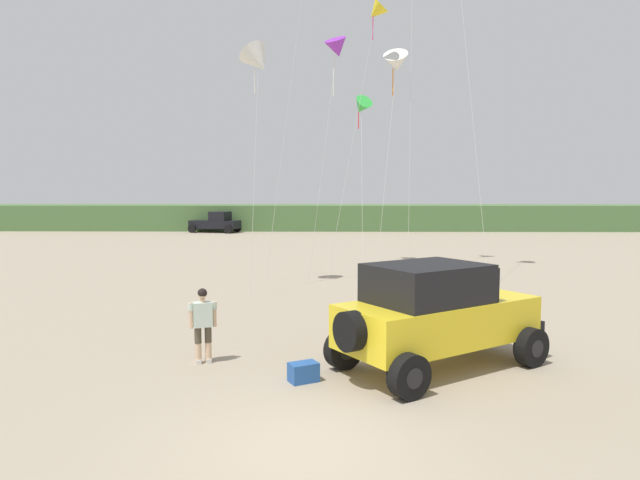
{
  "coord_description": "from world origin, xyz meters",
  "views": [
    {
      "loc": [
        0.39,
        -7.84,
        3.73
      ],
      "look_at": [
        0.17,
        4.85,
        2.65
      ],
      "focal_mm": 30.92,
      "sensor_mm": 36.0,
      "label": 1
    }
  ],
  "objects_px": {
    "jeep": "(436,313)",
    "person_watching": "(203,321)",
    "cooler_box": "(303,372)",
    "kite_blue_swept": "(376,12)",
    "kite_white_parafoil": "(361,107)",
    "kite_pink_ribbon": "(337,48)",
    "kite_purple_stunt": "(258,61)",
    "kite_black_sled": "(396,63)",
    "distant_pickup": "(216,223)"
  },
  "relations": [
    {
      "from": "jeep",
      "to": "distant_pickup",
      "type": "bearing_deg",
      "value": 107.88
    },
    {
      "from": "person_watching",
      "to": "kite_blue_swept",
      "type": "relative_size",
      "value": 0.14
    },
    {
      "from": "person_watching",
      "to": "kite_purple_stunt",
      "type": "xyz_separation_m",
      "value": [
        0.04,
        9.69,
        7.83
      ]
    },
    {
      "from": "jeep",
      "to": "distant_pickup",
      "type": "height_order",
      "value": "jeep"
    },
    {
      "from": "jeep",
      "to": "kite_purple_stunt",
      "type": "distance_m",
      "value": 13.45
    },
    {
      "from": "person_watching",
      "to": "kite_white_parafoil",
      "type": "distance_m",
      "value": 19.36
    },
    {
      "from": "person_watching",
      "to": "kite_white_parafoil",
      "type": "bearing_deg",
      "value": 75.76
    },
    {
      "from": "kite_purple_stunt",
      "to": "person_watching",
      "type": "bearing_deg",
      "value": -90.23
    },
    {
      "from": "distant_pickup",
      "to": "kite_black_sled",
      "type": "xyz_separation_m",
      "value": [
        13.82,
        -26.05,
        8.75
      ]
    },
    {
      "from": "jeep",
      "to": "person_watching",
      "type": "relative_size",
      "value": 2.96
    },
    {
      "from": "distant_pickup",
      "to": "kite_white_parafoil",
      "type": "xyz_separation_m",
      "value": [
        12.41,
        -22.78,
        7.27
      ]
    },
    {
      "from": "person_watching",
      "to": "kite_purple_stunt",
      "type": "height_order",
      "value": "kite_purple_stunt"
    },
    {
      "from": "jeep",
      "to": "kite_black_sled",
      "type": "xyz_separation_m",
      "value": [
        0.78,
        14.37,
        8.49
      ]
    },
    {
      "from": "kite_black_sled",
      "to": "jeep",
      "type": "bearing_deg",
      "value": -93.12
    },
    {
      "from": "jeep",
      "to": "kite_blue_swept",
      "type": "bearing_deg",
      "value": 90.97
    },
    {
      "from": "cooler_box",
      "to": "distant_pickup",
      "type": "bearing_deg",
      "value": 76.05
    },
    {
      "from": "kite_pink_ribbon",
      "to": "person_watching",
      "type": "bearing_deg",
      "value": -103.67
    },
    {
      "from": "cooler_box",
      "to": "kite_blue_swept",
      "type": "height_order",
      "value": "kite_blue_swept"
    },
    {
      "from": "kite_white_parafoil",
      "to": "kite_purple_stunt",
      "type": "height_order",
      "value": "kite_purple_stunt"
    },
    {
      "from": "kite_blue_swept",
      "to": "kite_black_sled",
      "type": "relative_size",
      "value": 1.18
    },
    {
      "from": "distant_pickup",
      "to": "kite_purple_stunt",
      "type": "bearing_deg",
      "value": -75.23
    },
    {
      "from": "kite_white_parafoil",
      "to": "cooler_box",
      "type": "bearing_deg",
      "value": -96.64
    },
    {
      "from": "kite_white_parafoil",
      "to": "distant_pickup",
      "type": "bearing_deg",
      "value": 118.58
    },
    {
      "from": "kite_white_parafoil",
      "to": "kite_blue_swept",
      "type": "bearing_deg",
      "value": -84.54
    },
    {
      "from": "jeep",
      "to": "cooler_box",
      "type": "height_order",
      "value": "jeep"
    },
    {
      "from": "cooler_box",
      "to": "distant_pickup",
      "type": "relative_size",
      "value": 0.11
    },
    {
      "from": "kite_blue_swept",
      "to": "kite_pink_ribbon",
      "type": "xyz_separation_m",
      "value": [
        -1.73,
        -0.59,
        -1.7
      ]
    },
    {
      "from": "cooler_box",
      "to": "kite_black_sled",
      "type": "height_order",
      "value": "kite_black_sled"
    },
    {
      "from": "kite_blue_swept",
      "to": "kite_white_parafoil",
      "type": "height_order",
      "value": "kite_blue_swept"
    },
    {
      "from": "person_watching",
      "to": "kite_black_sled",
      "type": "height_order",
      "value": "kite_black_sled"
    },
    {
      "from": "person_watching",
      "to": "kite_white_parafoil",
      "type": "relative_size",
      "value": 0.19
    },
    {
      "from": "cooler_box",
      "to": "kite_pink_ribbon",
      "type": "height_order",
      "value": "kite_pink_ribbon"
    },
    {
      "from": "kite_white_parafoil",
      "to": "kite_pink_ribbon",
      "type": "relative_size",
      "value": 0.84
    },
    {
      "from": "jeep",
      "to": "kite_purple_stunt",
      "type": "height_order",
      "value": "kite_purple_stunt"
    },
    {
      "from": "person_watching",
      "to": "kite_pink_ribbon",
      "type": "height_order",
      "value": "kite_pink_ribbon"
    },
    {
      "from": "jeep",
      "to": "kite_pink_ribbon",
      "type": "distance_m",
      "value": 15.73
    },
    {
      "from": "cooler_box",
      "to": "distant_pickup",
      "type": "distance_m",
      "value": 42.58
    },
    {
      "from": "person_watching",
      "to": "kite_purple_stunt",
      "type": "bearing_deg",
      "value": 89.77
    },
    {
      "from": "kite_purple_stunt",
      "to": "cooler_box",
      "type": "bearing_deg",
      "value": -78.44
    },
    {
      "from": "jeep",
      "to": "person_watching",
      "type": "xyz_separation_m",
      "value": [
        -5.04,
        0.25,
        -0.26
      ]
    },
    {
      "from": "person_watching",
      "to": "distant_pickup",
      "type": "bearing_deg",
      "value": 101.26
    },
    {
      "from": "cooler_box",
      "to": "kite_blue_swept",
      "type": "bearing_deg",
      "value": 52.06
    },
    {
      "from": "kite_pink_ribbon",
      "to": "kite_purple_stunt",
      "type": "relative_size",
      "value": 1.1
    },
    {
      "from": "person_watching",
      "to": "cooler_box",
      "type": "bearing_deg",
      "value": -26.96
    },
    {
      "from": "kite_blue_swept",
      "to": "kite_pink_ribbon",
      "type": "bearing_deg",
      "value": -161.11
    },
    {
      "from": "jeep",
      "to": "cooler_box",
      "type": "xyz_separation_m",
      "value": [
        -2.78,
        -0.9,
        -1.01
      ]
    },
    {
      "from": "kite_pink_ribbon",
      "to": "jeep",
      "type": "bearing_deg",
      "value": -81.37
    },
    {
      "from": "jeep",
      "to": "kite_white_parafoil",
      "type": "bearing_deg",
      "value": 92.03
    },
    {
      "from": "kite_white_parafoil",
      "to": "kite_purple_stunt",
      "type": "relative_size",
      "value": 0.93
    },
    {
      "from": "cooler_box",
      "to": "kite_blue_swept",
      "type": "relative_size",
      "value": 0.05
    }
  ]
}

